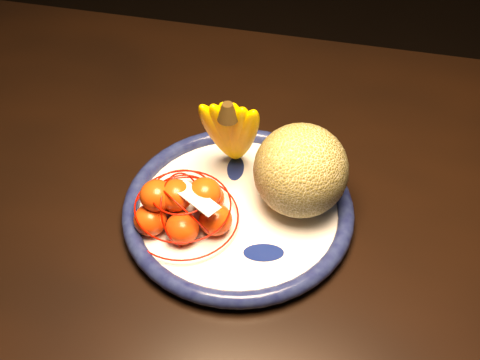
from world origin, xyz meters
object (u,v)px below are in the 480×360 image
(dining_table, at_px, (170,196))
(cantaloupe, at_px, (301,171))
(mandarin_bag, at_px, (183,207))
(banana_bunch, at_px, (232,130))
(fruit_bowl, at_px, (238,209))

(dining_table, bearing_deg, cantaloupe, -11.18)
(dining_table, xyz_separation_m, mandarin_bag, (0.08, -0.12, 0.13))
(cantaloupe, relative_size, mandarin_bag, 0.75)
(dining_table, xyz_separation_m, banana_bunch, (0.11, 0.01, 0.18))
(fruit_bowl, xyz_separation_m, mandarin_bag, (-0.07, -0.05, 0.03))
(fruit_bowl, xyz_separation_m, cantaloupe, (0.08, 0.04, 0.07))
(fruit_bowl, bearing_deg, cantaloupe, 25.64)
(dining_table, bearing_deg, banana_bunch, -0.79)
(dining_table, distance_m, mandarin_bag, 0.19)
(fruit_bowl, relative_size, cantaloupe, 2.52)
(dining_table, xyz_separation_m, fruit_bowl, (0.15, -0.07, 0.09))
(cantaloupe, bearing_deg, mandarin_bag, -150.85)
(cantaloupe, height_order, mandarin_bag, cantaloupe)
(fruit_bowl, xyz_separation_m, banana_bunch, (-0.03, 0.08, 0.09))
(dining_table, height_order, mandarin_bag, mandarin_bag)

